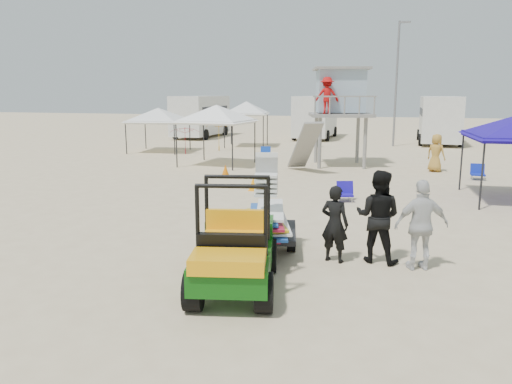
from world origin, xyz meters
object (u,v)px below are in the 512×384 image
(surf_trailer, at_px, (268,217))
(lifeguard_tower, at_px, (339,95))
(man_left, at_px, (335,224))
(utility_cart, at_px, (233,240))

(surf_trailer, xyz_separation_m, lifeguard_tower, (-0.23, 14.07, 2.61))
(man_left, xyz_separation_m, lifeguard_tower, (-1.75, 14.37, 2.59))
(lifeguard_tower, bearing_deg, surf_trailer, -89.07)
(utility_cart, bearing_deg, lifeguard_tower, 90.78)
(man_left, bearing_deg, utility_cart, 67.49)
(surf_trailer, bearing_deg, utility_cart, -90.15)
(lifeguard_tower, bearing_deg, utility_cart, -89.22)
(utility_cart, height_order, surf_trailer, utility_cart)
(lifeguard_tower, bearing_deg, man_left, -83.07)
(utility_cart, relative_size, man_left, 1.73)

